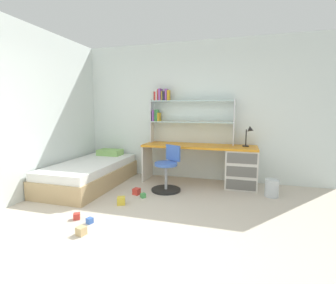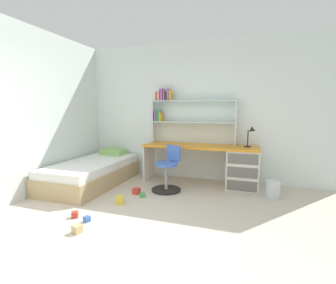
{
  "view_description": "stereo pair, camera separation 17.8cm",
  "coord_description": "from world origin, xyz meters",
  "px_view_note": "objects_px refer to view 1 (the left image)",
  "views": [
    {
      "loc": [
        1.01,
        -2.18,
        1.43
      ],
      "look_at": [
        -0.15,
        1.79,
        0.88
      ],
      "focal_mm": 26.23,
      "sensor_mm": 36.0,
      "label": 1
    },
    {
      "loc": [
        1.18,
        -2.13,
        1.43
      ],
      "look_at": [
        -0.15,
        1.79,
        0.88
      ],
      "focal_mm": 26.23,
      "sensor_mm": 36.0,
      "label": 2
    }
  ],
  "objects_px": {
    "bed_platform": "(91,173)",
    "toy_block_red_3": "(77,216)",
    "waste_bin": "(272,188)",
    "toy_block_green_4": "(143,195)",
    "toy_block_red_5": "(137,191)",
    "toy_block_natural_2": "(81,231)",
    "toy_block_blue_0": "(90,221)",
    "bookshelf_hutch": "(179,110)",
    "swivel_chair": "(167,173)",
    "desk_lamp": "(250,133)",
    "toy_block_yellow_1": "(121,201)",
    "desk": "(229,164)"
  },
  "relations": [
    {
      "from": "bed_platform",
      "to": "toy_block_red_3",
      "type": "relative_size",
      "value": 25.12
    },
    {
      "from": "waste_bin",
      "to": "toy_block_green_4",
      "type": "bearing_deg",
      "value": -162.14
    },
    {
      "from": "toy_block_green_4",
      "to": "toy_block_red_5",
      "type": "distance_m",
      "value": 0.2
    },
    {
      "from": "toy_block_natural_2",
      "to": "toy_block_blue_0",
      "type": "bearing_deg",
      "value": 105.03
    },
    {
      "from": "bookshelf_hutch",
      "to": "toy_block_green_4",
      "type": "distance_m",
      "value": 1.89
    },
    {
      "from": "swivel_chair",
      "to": "toy_block_green_4",
      "type": "bearing_deg",
      "value": -120.09
    },
    {
      "from": "swivel_chair",
      "to": "toy_block_green_4",
      "type": "xyz_separation_m",
      "value": [
        -0.27,
        -0.47,
        -0.28
      ]
    },
    {
      "from": "bookshelf_hutch",
      "to": "toy_block_natural_2",
      "type": "xyz_separation_m",
      "value": [
        -0.52,
        -2.56,
        -1.38
      ]
    },
    {
      "from": "desk_lamp",
      "to": "toy_block_red_5",
      "type": "bearing_deg",
      "value": -151.59
    },
    {
      "from": "desk_lamp",
      "to": "bed_platform",
      "type": "xyz_separation_m",
      "value": [
        -2.88,
        -0.73,
        -0.78
      ]
    },
    {
      "from": "bed_platform",
      "to": "toy_block_yellow_1",
      "type": "distance_m",
      "value": 1.26
    },
    {
      "from": "toy_block_yellow_1",
      "to": "swivel_chair",
      "type": "bearing_deg",
      "value": 59.75
    },
    {
      "from": "toy_block_yellow_1",
      "to": "toy_block_natural_2",
      "type": "xyz_separation_m",
      "value": [
        -0.02,
        -0.95,
        -0.01
      ]
    },
    {
      "from": "waste_bin",
      "to": "toy_block_yellow_1",
      "type": "bearing_deg",
      "value": -155.63
    },
    {
      "from": "toy_block_natural_2",
      "to": "bookshelf_hutch",
      "type": "bearing_deg",
      "value": 78.46
    },
    {
      "from": "bookshelf_hutch",
      "to": "swivel_chair",
      "type": "height_order",
      "value": "bookshelf_hutch"
    },
    {
      "from": "toy_block_blue_0",
      "to": "toy_block_natural_2",
      "type": "bearing_deg",
      "value": -74.97
    },
    {
      "from": "waste_bin",
      "to": "toy_block_red_5",
      "type": "height_order",
      "value": "waste_bin"
    },
    {
      "from": "desk",
      "to": "toy_block_red_5",
      "type": "height_order",
      "value": "desk"
    },
    {
      "from": "waste_bin",
      "to": "toy_block_red_3",
      "type": "relative_size",
      "value": 3.55
    },
    {
      "from": "bed_platform",
      "to": "toy_block_blue_0",
      "type": "xyz_separation_m",
      "value": [
        0.92,
        -1.41,
        -0.19
      ]
    },
    {
      "from": "toy_block_green_4",
      "to": "bookshelf_hutch",
      "type": "bearing_deg",
      "value": 76.83
    },
    {
      "from": "desk",
      "to": "waste_bin",
      "type": "xyz_separation_m",
      "value": [
        0.7,
        -0.4,
        -0.28
      ]
    },
    {
      "from": "toy_block_green_4",
      "to": "toy_block_blue_0",
      "type": "bearing_deg",
      "value": -106.4
    },
    {
      "from": "swivel_chair",
      "to": "toy_block_red_5",
      "type": "relative_size",
      "value": 7.55
    },
    {
      "from": "toy_block_blue_0",
      "to": "toy_block_yellow_1",
      "type": "distance_m",
      "value": 0.68
    },
    {
      "from": "toy_block_red_3",
      "to": "swivel_chair",
      "type": "bearing_deg",
      "value": 60.88
    },
    {
      "from": "bookshelf_hutch",
      "to": "toy_block_yellow_1",
      "type": "relative_size",
      "value": 14.4
    },
    {
      "from": "toy_block_red_5",
      "to": "bed_platform",
      "type": "bearing_deg",
      "value": 166.24
    },
    {
      "from": "waste_bin",
      "to": "swivel_chair",
      "type": "bearing_deg",
      "value": -174.08
    },
    {
      "from": "toy_block_green_4",
      "to": "toy_block_yellow_1",
      "type": "bearing_deg",
      "value": -120.47
    },
    {
      "from": "waste_bin",
      "to": "toy_block_natural_2",
      "type": "distance_m",
      "value": 2.99
    },
    {
      "from": "toy_block_blue_0",
      "to": "toy_block_red_5",
      "type": "distance_m",
      "value": 1.16
    },
    {
      "from": "bed_platform",
      "to": "toy_block_red_3",
      "type": "distance_m",
      "value": 1.53
    },
    {
      "from": "bookshelf_hutch",
      "to": "desk_lamp",
      "type": "bearing_deg",
      "value": -6.31
    },
    {
      "from": "waste_bin",
      "to": "bookshelf_hutch",
      "type": "bearing_deg",
      "value": 161.0
    },
    {
      "from": "swivel_chair",
      "to": "toy_block_blue_0",
      "type": "distance_m",
      "value": 1.64
    },
    {
      "from": "desk_lamp",
      "to": "toy_block_red_5",
      "type": "height_order",
      "value": "desk_lamp"
    },
    {
      "from": "bed_platform",
      "to": "toy_block_green_4",
      "type": "relative_size",
      "value": 27.67
    },
    {
      "from": "toy_block_green_4",
      "to": "desk",
      "type": "bearing_deg",
      "value": 38.73
    },
    {
      "from": "desk_lamp",
      "to": "toy_block_green_4",
      "type": "distance_m",
      "value": 2.21
    },
    {
      "from": "desk",
      "to": "toy_block_yellow_1",
      "type": "xyz_separation_m",
      "value": [
        -1.53,
        -1.42,
        -0.36
      ]
    },
    {
      "from": "toy_block_blue_0",
      "to": "toy_block_natural_2",
      "type": "relative_size",
      "value": 0.75
    },
    {
      "from": "bed_platform",
      "to": "toy_block_blue_0",
      "type": "height_order",
      "value": "bed_platform"
    },
    {
      "from": "toy_block_red_5",
      "to": "toy_block_blue_0",
      "type": "bearing_deg",
      "value": -96.98
    },
    {
      "from": "bed_platform",
      "to": "toy_block_natural_2",
      "type": "bearing_deg",
      "value": -59.56
    },
    {
      "from": "bookshelf_hutch",
      "to": "bed_platform",
      "type": "distance_m",
      "value": 2.12
    },
    {
      "from": "toy_block_yellow_1",
      "to": "waste_bin",
      "type": "bearing_deg",
      "value": 24.37
    },
    {
      "from": "toy_block_blue_0",
      "to": "toy_block_green_4",
      "type": "bearing_deg",
      "value": 73.6
    },
    {
      "from": "toy_block_red_3",
      "to": "toy_block_red_5",
      "type": "height_order",
      "value": "toy_block_red_5"
    }
  ]
}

